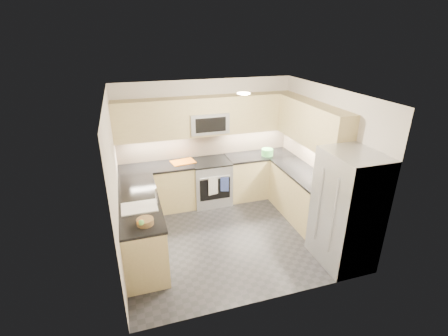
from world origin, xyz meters
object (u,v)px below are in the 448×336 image
cutting_board (183,162)px  fruit_basket (145,222)px  gas_range (211,182)px  utensil_bowl (267,152)px  microwave (208,122)px  refrigerator (347,210)px

cutting_board → fruit_basket: bearing=-113.6°
fruit_basket → gas_range: bearing=54.0°
gas_range → fruit_basket: 2.53m
utensil_bowl → fruit_basket: size_ratio=1.07×
microwave → refrigerator: bearing=-60.4°
refrigerator → fruit_basket: (-2.90, 0.42, 0.08)m
fruit_basket → utensil_bowl: bearing=35.8°
refrigerator → microwave: bearing=119.6°
microwave → refrigerator: size_ratio=0.42×
fruit_basket → cutting_board: bearing=66.4°
gas_range → fruit_basket: bearing=-126.0°
microwave → gas_range: bearing=-90.0°
gas_range → microwave: (0.00, 0.12, 1.24)m
microwave → fruit_basket: size_ratio=3.32×
refrigerator → utensil_bowl: (-0.23, 2.35, 0.11)m
gas_range → cutting_board: (-0.55, 0.07, 0.49)m
utensil_bowl → refrigerator: bearing=-84.4°
gas_range → cutting_board: bearing=172.4°
microwave → fruit_basket: microwave is taller
utensil_bowl → microwave: bearing=170.8°
microwave → cutting_board: (-0.55, -0.05, -0.75)m
refrigerator → cutting_board: 3.20m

